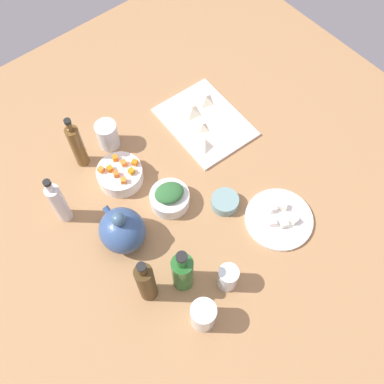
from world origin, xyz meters
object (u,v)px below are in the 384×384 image
at_px(plate_tofu, 279,219).
at_px(teapot, 122,230).
at_px(bottle_3, 59,203).
at_px(cutting_board, 205,122).
at_px(drinking_glass_0, 228,277).
at_px(drinking_glass_1, 108,135).
at_px(bowl_carrots, 120,175).
at_px(bottle_2, 146,282).
at_px(bottle_0, 77,146).
at_px(bowl_small_side, 225,202).
at_px(bowl_greens, 170,199).
at_px(drinking_glass_2, 203,315).
at_px(bottle_1, 183,272).

distance_m(plate_tofu, teapot, 0.50).
relative_size(plate_tofu, bottle_3, 0.99).
xyz_separation_m(cutting_board, plate_tofu, (-0.45, 0.07, 0.00)).
height_order(drinking_glass_0, drinking_glass_1, drinking_glass_1).
xyz_separation_m(bowl_carrots, bottle_2, (-0.38, 0.16, 0.07)).
height_order(cutting_board, teapot, teapot).
bearing_deg(bottle_0, bowl_small_side, -148.78).
bearing_deg(cutting_board, drinking_glass_1, 65.59).
bearing_deg(bottle_0, teapot, 170.30).
distance_m(bowl_greens, bowl_carrots, 0.19).
bearing_deg(drinking_glass_1, bowl_carrots, 159.96).
bearing_deg(drinking_glass_2, teapot, 4.31).
bearing_deg(plate_tofu, bowl_carrots, 33.95).
height_order(bowl_greens, bottle_2, bottle_2).
relative_size(bottle_2, drinking_glass_2, 2.16).
relative_size(bottle_3, drinking_glass_1, 2.15).
xyz_separation_m(cutting_board, bowl_carrots, (0.00, 0.38, 0.02)).
bearing_deg(drinking_glass_1, bottle_3, 118.19).
bearing_deg(plate_tofu, bottle_1, 83.74).
height_order(bowl_greens, drinking_glass_0, drinking_glass_0).
xyz_separation_m(bowl_small_side, teapot, (0.11, 0.32, 0.05)).
relative_size(bowl_carrots, bottle_3, 0.69).
xyz_separation_m(cutting_board, bowl_greens, (-0.18, 0.30, 0.02)).
height_order(teapot, bottle_2, bottle_2).
bearing_deg(bottle_0, bowl_carrots, -156.75).
height_order(bottle_1, bottle_3, bottle_3).
relative_size(bowl_greens, bottle_0, 0.56).
xyz_separation_m(bowl_carrots, drinking_glass_0, (-0.50, -0.04, 0.02)).
xyz_separation_m(bottle_3, drinking_glass_0, (-0.50, -0.26, -0.05)).
bearing_deg(teapot, bottle_0, -9.70).
bearing_deg(drinking_glass_1, bowl_small_side, -161.02).
bearing_deg(bowl_carrots, drinking_glass_0, -175.80).
bearing_deg(bowl_small_side, bottle_2, 101.72).
relative_size(bowl_small_side, bottle_0, 0.39).
distance_m(bowl_carrots, bottle_1, 0.42).
xyz_separation_m(plate_tofu, drinking_glass_1, (0.60, 0.25, 0.05)).
xyz_separation_m(teapot, bottle_2, (-0.19, 0.05, 0.04)).
height_order(bottle_1, drinking_glass_2, bottle_1).
height_order(bowl_carrots, drinking_glass_0, drinking_glass_0).
height_order(plate_tofu, drinking_glass_1, drinking_glass_1).
distance_m(plate_tofu, bottle_2, 0.48).
xyz_separation_m(cutting_board, teapot, (-0.19, 0.49, 0.06)).
distance_m(cutting_board, drinking_glass_0, 0.61).
distance_m(plate_tofu, drinking_glass_0, 0.28).
height_order(bottle_3, drinking_glass_1, bottle_3).
bearing_deg(plate_tofu, bottle_0, 31.59).
height_order(plate_tofu, bottle_0, bottle_0).
bearing_deg(cutting_board, bowl_small_side, 150.52).
bearing_deg(drinking_glass_0, bottle_2, 58.07).
relative_size(plate_tofu, bottle_0, 0.95).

